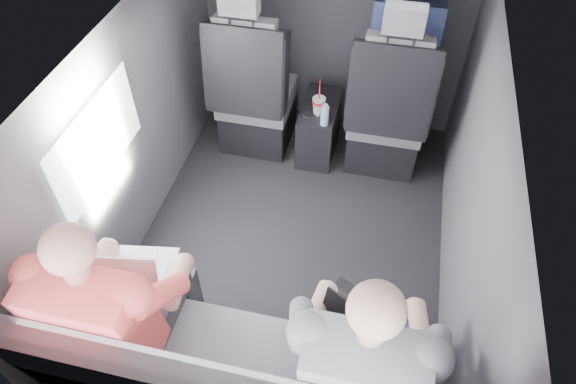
% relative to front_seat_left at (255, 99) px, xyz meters
% --- Properties ---
extents(floor, '(2.60, 2.60, 0.00)m').
position_rel_front_seat_left_xyz_m(floor, '(0.45, -0.84, -0.40)').
color(floor, black).
rests_on(floor, ground).
extents(ceiling, '(2.60, 2.60, 0.00)m').
position_rel_front_seat_left_xyz_m(ceiling, '(0.45, -0.84, 0.95)').
color(ceiling, '#B2B2AD').
rests_on(ceiling, panel_back).
extents(panel_left, '(0.02, 2.60, 1.35)m').
position_rel_front_seat_left_xyz_m(panel_left, '(-0.45, -0.84, 0.27)').
color(panel_left, '#56565B').
rests_on(panel_left, floor).
extents(panel_right, '(0.02, 2.60, 1.35)m').
position_rel_front_seat_left_xyz_m(panel_right, '(1.35, -0.84, 0.27)').
color(panel_right, '#56565B').
rests_on(panel_right, floor).
extents(panel_front, '(1.80, 0.02, 1.35)m').
position_rel_front_seat_left_xyz_m(panel_front, '(0.45, 0.46, 0.27)').
color(panel_front, '#56565B').
rests_on(panel_front, floor).
extents(side_window, '(0.02, 0.75, 0.42)m').
position_rel_front_seat_left_xyz_m(side_window, '(-0.43, -1.14, 0.50)').
color(side_window, white).
rests_on(side_window, panel_left).
extents(seatbelt, '(0.35, 0.11, 0.59)m').
position_rel_front_seat_left_xyz_m(seatbelt, '(0.90, -0.17, 0.40)').
color(seatbelt, black).
rests_on(seatbelt, front_seat_right).
extents(front_seat_left, '(0.52, 0.58, 1.26)m').
position_rel_front_seat_left_xyz_m(front_seat_left, '(0.00, 0.00, 0.00)').
color(front_seat_left, black).
rests_on(front_seat_left, floor).
extents(front_seat_right, '(0.52, 0.58, 1.26)m').
position_rel_front_seat_left_xyz_m(front_seat_right, '(0.90, 0.00, 0.00)').
color(front_seat_right, black).
rests_on(front_seat_right, floor).
extents(center_console, '(0.24, 0.48, 0.41)m').
position_rel_front_seat_left_xyz_m(center_console, '(0.45, 0.04, -0.20)').
color(center_console, black).
rests_on(center_console, floor).
extents(soda_cup, '(0.09, 0.09, 0.27)m').
position_rel_front_seat_left_xyz_m(soda_cup, '(0.45, -0.05, 0.07)').
color(soda_cup, white).
rests_on(soda_cup, center_console).
extents(water_bottle, '(0.05, 0.05, 0.16)m').
position_rel_front_seat_left_xyz_m(water_bottle, '(0.51, -0.16, 0.07)').
color(water_bottle, '#A0C2D8').
rests_on(water_bottle, center_console).
extents(laptop_white, '(0.34, 0.33, 0.23)m').
position_rel_front_seat_left_xyz_m(laptop_white, '(-0.08, -1.63, 0.23)').
color(laptop_white, silver).
rests_on(laptop_white, passenger_rear_left).
extents(laptop_black, '(0.36, 0.39, 0.21)m').
position_rel_front_seat_left_xyz_m(laptop_black, '(0.89, -1.63, 0.23)').
color(laptop_black, black).
rests_on(laptop_black, passenger_rear_right).
extents(passenger_rear_left, '(0.52, 0.64, 1.25)m').
position_rel_front_seat_left_xyz_m(passenger_rear_left, '(-0.07, -1.81, 0.24)').
color(passenger_rear_left, '#2F2E33').
rests_on(passenger_rear_left, rear_bench).
extents(passenger_rear_right, '(0.52, 0.64, 1.26)m').
position_rel_front_seat_left_xyz_m(passenger_rear_right, '(0.95, -1.81, 0.24)').
color(passenger_rear_right, navy).
rests_on(passenger_rear_right, rear_bench).
extents(passenger_front_right, '(0.43, 0.43, 0.90)m').
position_rel_front_seat_left_xyz_m(passenger_front_right, '(0.93, 0.26, 0.36)').
color(passenger_front_right, navy).
rests_on(passenger_front_right, front_seat_right).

